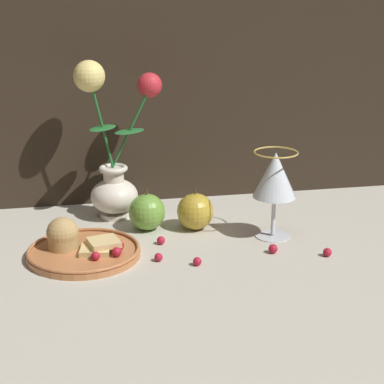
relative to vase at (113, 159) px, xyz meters
The scene contains 11 objects.
ground_plane 0.21m from the vase, 58.79° to the right, with size 2.40×2.40×0.00m, color #B7B2A3.
vase is the anchor object (origin of this frame).
plate_with_pastries 0.23m from the vase, 112.57° to the right, with size 0.20×0.20×0.07m.
wine_glass 0.33m from the vase, 30.34° to the right, with size 0.08×0.08×0.17m.
apple_beside_vase 0.20m from the vase, 33.80° to the right, with size 0.07×0.07×0.08m.
apple_near_glass 0.13m from the vase, 56.50° to the right, with size 0.07×0.07×0.08m.
berry_near_plate 0.37m from the vase, 42.88° to the right, with size 0.02×0.02×0.02m, color #AD192D.
berry_front_center 0.46m from the vase, 38.06° to the right, with size 0.02×0.02×0.02m, color #AD192D.
berry_by_glass_stem 0.31m from the vase, 66.26° to the right, with size 0.01×0.01×0.01m, color #AD192D.
berry_under_candlestick 0.27m from the vase, 76.85° to the right, with size 0.01×0.01×0.01m, color #AD192D.
berry_far_right 0.21m from the vase, 66.63° to the right, with size 0.01×0.01×0.01m, color #AD192D.
Camera 1 is at (-0.17, -1.09, 0.46)m, focal length 60.00 mm.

